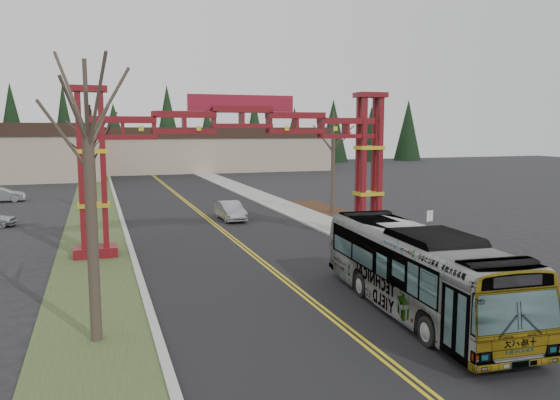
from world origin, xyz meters
name	(u,v)px	position (x,y,z in m)	size (l,w,h in m)	color
ground	(417,385)	(0.00, 0.00, 0.00)	(200.00, 200.00, 0.00)	black
road	(217,226)	(0.00, 25.00, 0.01)	(12.00, 110.00, 0.02)	black
lane_line_left	(215,226)	(-0.12, 25.00, 0.03)	(0.12, 100.00, 0.01)	gold
lane_line_right	(219,226)	(0.12, 25.00, 0.03)	(0.12, 100.00, 0.01)	gold
curb_right	(300,221)	(6.15, 25.00, 0.07)	(0.30, 110.00, 0.15)	#AEAEA8
sidewalk_right	(318,220)	(7.60, 25.00, 0.08)	(2.60, 110.00, 0.14)	gray
landscape_strip	(483,264)	(10.20, 10.00, 0.06)	(2.60, 50.00, 0.12)	black
grass_median	(96,233)	(-8.00, 25.00, 0.04)	(4.00, 110.00, 0.08)	#394A25
curb_left	(125,231)	(-6.15, 25.00, 0.07)	(0.30, 110.00, 0.15)	#AEAEA8
gateway_arch	(242,142)	(0.00, 18.00, 5.98)	(18.20, 1.60, 8.90)	#5F0F0C
retail_building_east	(206,148)	(10.00, 79.95, 3.51)	(38.00, 20.30, 7.00)	tan
conifer_treeline	(141,130)	(0.25, 92.00, 6.49)	(116.10, 5.60, 13.00)	black
transit_bus	(417,270)	(3.16, 5.03, 1.59)	(2.67, 11.42, 3.18)	#A0A2A7
silver_sedan	(230,211)	(1.53, 27.36, 0.70)	(1.47, 4.22, 1.39)	#A5A8AD
parked_car_far_a	(1,195)	(-16.24, 44.01, 0.67)	(1.42, 4.07, 1.34)	#969A9D
bare_tree_median_near	(88,138)	(-8.00, 5.79, 6.44)	(3.50, 3.50, 8.79)	#382D26
bare_tree_median_mid	(91,145)	(-8.00, 19.14, 5.89)	(3.12, 3.12, 8.00)	#382D26
bare_tree_median_far	(92,136)	(-8.00, 36.09, 6.14)	(3.25, 3.25, 8.33)	#382D26
bare_tree_right_far	(333,139)	(10.00, 27.78, 5.96)	(3.21, 3.21, 8.11)	#382D26
street_sign	(430,222)	(9.70, 13.93, 1.60)	(0.49, 0.22, 2.23)	#3F3F44
barrel_south	(413,237)	(9.35, 15.05, 0.55)	(0.60, 0.60, 1.11)	orange
barrel_mid	(374,227)	(8.72, 18.53, 0.55)	(0.59, 0.59, 1.10)	orange
barrel_north	(354,220)	(9.01, 21.99, 0.48)	(0.52, 0.52, 0.96)	orange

